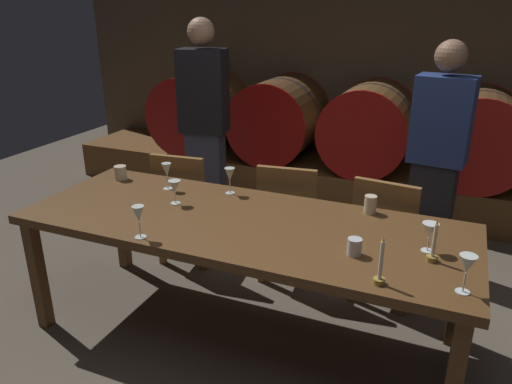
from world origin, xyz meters
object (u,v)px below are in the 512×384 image
(guest_right, at_px, (437,160))
(cup_right, at_px, (355,247))
(wine_barrel_center, at_px, (369,126))
(candle_right, at_px, (433,250))
(wine_barrel_right, at_px, (478,136))
(wine_glass_left, at_px, (175,187))
(wine_barrel_far_left, at_px, (201,111))
(candle_left, at_px, (380,270))
(dining_table, at_px, (242,231))
(wine_glass_center_left, at_px, (139,215))
(wine_glass_center_right, at_px, (230,175))
(wine_glass_far_right, at_px, (467,265))
(chair_right, at_px, (386,235))
(guest_left, at_px, (205,126))
(chair_left, at_px, (185,203))
(chair_center, at_px, (289,217))
(wine_barrel_left, at_px, (280,118))
(cup_center, at_px, (370,204))
(cup_left, at_px, (121,173))
(wine_glass_right, at_px, (430,231))
(wine_glass_far_left, at_px, (167,171))

(guest_right, height_order, cup_right, guest_right)
(wine_barrel_center, bearing_deg, candle_right, -73.12)
(wine_barrel_right, height_order, wine_glass_left, wine_barrel_right)
(wine_barrel_far_left, height_order, candle_left, wine_barrel_far_left)
(dining_table, height_order, wine_glass_center_left, wine_glass_center_left)
(wine_barrel_center, xyz_separation_m, wine_glass_center_right, (-0.49, -2.07, 0.10))
(wine_barrel_far_left, xyz_separation_m, wine_glass_far_right, (2.73, -2.71, 0.11))
(wine_barrel_right, relative_size, candle_right, 4.31)
(wine_barrel_center, bearing_deg, wine_glass_left, -106.98)
(chair_right, xyz_separation_m, guest_left, (-1.63, 0.59, 0.43))
(chair_left, relative_size, guest_left, 0.49)
(candle_left, bearing_deg, wine_barrel_center, 101.40)
(chair_left, height_order, wine_glass_far_right, wine_glass_far_right)
(guest_right, bearing_deg, candle_left, 93.50)
(chair_center, distance_m, wine_glass_left, 0.90)
(wine_glass_far_right, height_order, cup_right, wine_glass_far_right)
(wine_barrel_left, xyz_separation_m, wine_barrel_center, (0.91, 0.00, 0.00))
(wine_glass_center_right, height_order, cup_right, wine_glass_center_right)
(wine_barrel_right, distance_m, chair_center, 2.08)
(wine_barrel_left, height_order, dining_table, wine_barrel_left)
(wine_glass_center_left, height_order, cup_center, wine_glass_center_left)
(chair_center, height_order, cup_left, chair_center)
(dining_table, relative_size, chair_center, 2.83)
(wine_barrel_far_left, distance_m, wine_barrel_left, 0.93)
(candle_left, distance_m, cup_center, 0.76)
(candle_left, xyz_separation_m, wine_glass_center_left, (-1.20, -0.03, 0.06))
(wine_glass_right, bearing_deg, chair_left, 159.91)
(chair_center, distance_m, cup_center, 0.76)
(wine_barrel_left, relative_size, wine_barrel_center, 1.00)
(wine_barrel_far_left, xyz_separation_m, chair_center, (1.62, -1.69, -0.29))
(candle_right, bearing_deg, wine_glass_right, 106.32)
(wine_barrel_right, bearing_deg, wine_glass_center_right, -125.01)
(chair_center, distance_m, wine_glass_right, 1.23)
(wine_glass_right, bearing_deg, guest_right, 92.30)
(cup_left, distance_m, cup_center, 1.67)
(guest_left, relative_size, cup_center, 17.12)
(wine_barrel_left, distance_m, chair_center, 1.85)
(wine_glass_far_left, height_order, wine_glass_far_right, wine_glass_far_left)
(wine_barrel_far_left, xyz_separation_m, wine_barrel_left, (0.93, 0.00, 0.00))
(wine_barrel_center, height_order, cup_center, wine_barrel_center)
(wine_glass_center_left, xyz_separation_m, cup_right, (1.05, 0.24, -0.08))
(wine_barrel_center, relative_size, candle_right, 4.31)
(wine_barrel_center, xyz_separation_m, guest_left, (-1.18, -1.12, 0.14))
(candle_left, height_order, cup_left, candle_left)
(wine_barrel_center, bearing_deg, wine_barrel_far_left, 180.00)
(guest_right, relative_size, wine_glass_center_right, 9.89)
(wine_glass_far_right, bearing_deg, candle_left, -168.44)
(wine_barrel_center, distance_m, wine_glass_far_right, 2.85)
(guest_right, relative_size, cup_center, 16.01)
(candle_left, distance_m, wine_glass_right, 0.42)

